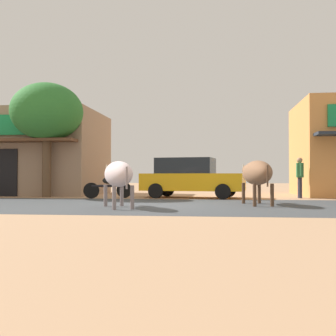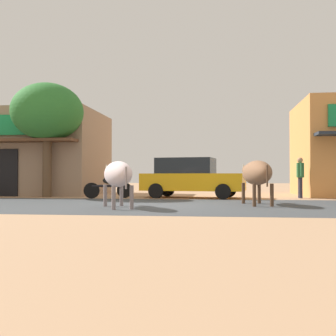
{
  "view_description": "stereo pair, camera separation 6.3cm",
  "coord_description": "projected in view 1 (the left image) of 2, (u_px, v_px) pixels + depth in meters",
  "views": [
    {
      "loc": [
        2.03,
        -12.65,
        0.9
      ],
      "look_at": [
        0.26,
        2.04,
        1.18
      ],
      "focal_mm": 44.6,
      "sensor_mm": 36.0,
      "label": 1
    },
    {
      "loc": [
        2.09,
        -12.64,
        0.9
      ],
      "look_at": [
        0.26,
        2.04,
        1.18
      ],
      "focal_mm": 44.6,
      "sensor_mm": 36.0,
      "label": 2
    }
  ],
  "objects": [
    {
      "name": "cow_near_brown",
      "position": [
        118.0,
        175.0,
        11.82
      ],
      "size": [
        1.55,
        2.55,
        1.31
      ],
      "color": "silver",
      "rests_on": "ground"
    },
    {
      "name": "parked_motorcycle",
      "position": [
        109.0,
        186.0,
        16.86
      ],
      "size": [
        1.82,
        0.91,
        1.07
      ],
      "color": "black",
      "rests_on": "ground"
    },
    {
      "name": "storefront_left_cafe",
      "position": [
        24.0,
        153.0,
        20.98
      ],
      "size": [
        7.61,
        5.91,
        4.05
      ],
      "color": "#987C64",
      "rests_on": "ground"
    },
    {
      "name": "pedestrian_by_shop",
      "position": [
        300.0,
        174.0,
        16.93
      ],
      "size": [
        0.28,
        0.61,
        1.65
      ],
      "color": "#262633",
      "rests_on": "ground"
    },
    {
      "name": "cow_far_dark",
      "position": [
        256.0,
        173.0,
        12.98
      ],
      "size": [
        1.11,
        2.71,
        1.38
      ],
      "color": "#8A5F42",
      "rests_on": "ground"
    },
    {
      "name": "ground",
      "position": [
        152.0,
        205.0,
        12.78
      ],
      "size": [
        80.0,
        80.0,
        0.0
      ],
      "primitive_type": "plane",
      "color": "tan"
    },
    {
      "name": "roadside_tree",
      "position": [
        47.0,
        113.0,
        17.86
      ],
      "size": [
        3.07,
        3.07,
        4.88
      ],
      "color": "brown",
      "rests_on": "ground"
    },
    {
      "name": "parked_hatchback_car",
      "position": [
        191.0,
        177.0,
        17.22
      ],
      "size": [
        4.37,
        2.35,
        1.64
      ],
      "color": "#F5AC13",
      "rests_on": "ground"
    },
    {
      "name": "asphalt_road",
      "position": [
        152.0,
        205.0,
        12.78
      ],
      "size": [
        72.0,
        6.76,
        0.0
      ],
      "primitive_type": "cube",
      "color": "#404447",
      "rests_on": "ground"
    }
  ]
}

